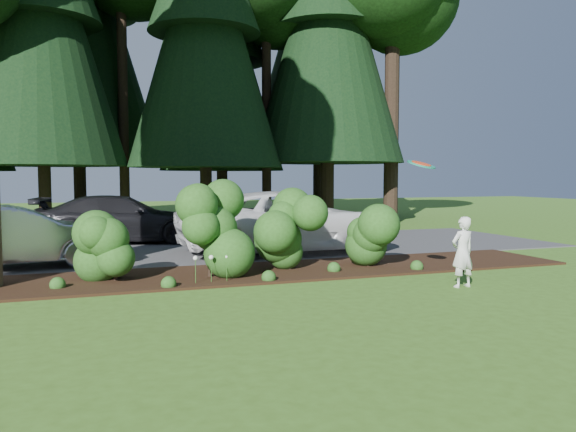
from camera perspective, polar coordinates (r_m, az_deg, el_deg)
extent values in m
plane|color=#375B1A|center=(8.63, -2.46, -9.69)|extent=(80.00, 80.00, 0.00)
cube|color=black|center=(11.70, -7.21, -5.96)|extent=(16.00, 2.50, 0.05)
cube|color=#38383A|center=(15.84, -10.55, -3.42)|extent=(22.00, 6.00, 0.03)
sphere|color=#234A16|center=(11.30, -17.14, -3.20)|extent=(1.08, 1.08, 1.08)
cylinder|color=black|center=(11.38, -17.09, -5.75)|extent=(0.08, 0.08, 0.30)
sphere|color=#234A16|center=(11.30, -7.96, -1.66)|extent=(1.35, 1.35, 1.35)
cylinder|color=black|center=(11.40, -7.93, -5.59)|extent=(0.08, 0.08, 0.30)
sphere|color=#234A16|center=(12.08, 0.14, -1.78)|extent=(1.26, 1.26, 1.26)
cylinder|color=black|center=(12.17, 0.14, -4.94)|extent=(0.08, 0.08, 0.30)
sphere|color=#234A16|center=(12.64, 8.15, -2.07)|extent=(1.17, 1.17, 1.17)
cylinder|color=black|center=(12.71, 8.13, -4.60)|extent=(0.08, 0.08, 0.30)
cylinder|color=#234A16|center=(10.73, -9.37, -5.67)|extent=(0.01, 0.01, 0.50)
sphere|color=white|center=(10.69, -9.39, -4.24)|extent=(0.09, 0.09, 0.09)
cylinder|color=#234A16|center=(10.78, -7.80, -5.60)|extent=(0.01, 0.01, 0.50)
sphere|color=white|center=(10.74, -7.81, -4.18)|extent=(0.09, 0.09, 0.09)
cylinder|color=#234A16|center=(10.85, -6.24, -5.53)|extent=(0.01, 0.01, 0.50)
sphere|color=white|center=(10.81, -6.25, -4.12)|extent=(0.09, 0.09, 0.09)
cylinder|color=black|center=(23.28, -23.76, 11.58)|extent=(0.50, 0.50, 10.50)
cone|color=black|center=(23.88, -23.97, 18.73)|extent=(6.60, 6.60, 11.25)
cylinder|color=black|center=(21.69, -15.92, 10.02)|extent=(0.50, 0.50, 8.75)
cylinder|color=black|center=(23.22, -8.56, 12.77)|extent=(0.50, 0.50, 11.20)
cone|color=black|center=(23.92, -8.65, 20.36)|extent=(7.04, 7.04, 12.00)
cylinder|color=black|center=(24.82, -2.08, 10.20)|extent=(0.50, 0.50, 9.45)
cylinder|color=black|center=(24.40, 4.74, 11.95)|extent=(0.50, 0.50, 10.85)
cone|color=black|center=(25.02, 4.79, 19.00)|extent=(6.82, 6.82, 11.62)
cylinder|color=black|center=(27.21, 7.84, 9.99)|extent=(0.50, 0.50, 9.80)
cylinder|color=black|center=(26.21, -19.96, 10.79)|extent=(0.50, 0.50, 10.50)
cone|color=black|center=(26.74, -20.12, 17.18)|extent=(6.60, 6.60, 11.25)
cylinder|color=black|center=(27.94, -7.31, 12.01)|extent=(0.50, 0.50, 11.90)
cone|color=black|center=(28.61, -7.38, 18.77)|extent=(7.48, 7.48, 12.75)
cylinder|color=black|center=(28.85, 2.82, 10.03)|extent=(0.50, 0.50, 10.15)
cone|color=black|center=(29.30, 2.84, 15.68)|extent=(6.38, 6.38, 10.88)
imported|color=#B8B8BD|center=(13.73, -25.87, -1.93)|extent=(4.36, 2.09, 1.38)
imported|color=silver|center=(14.99, -0.09, -0.59)|extent=(5.89, 2.78, 1.63)
imported|color=black|center=(17.88, -16.53, -0.30)|extent=(5.19, 2.62, 1.44)
imported|color=silver|center=(10.86, 17.31, -3.51)|extent=(0.51, 0.36, 1.31)
cylinder|color=#178068|center=(10.31, 13.40, 5.11)|extent=(0.52, 0.50, 0.22)
cylinder|color=red|center=(10.31, 13.40, 5.20)|extent=(0.37, 0.35, 0.15)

